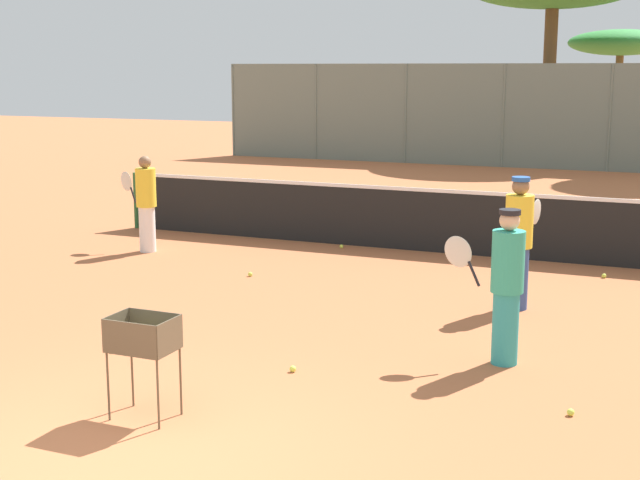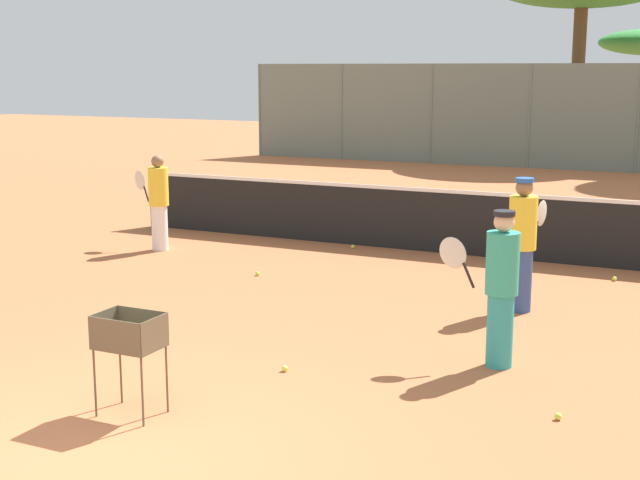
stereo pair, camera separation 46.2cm
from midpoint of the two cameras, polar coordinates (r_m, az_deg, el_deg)
The scene contains 14 objects.
ground_plane at distance 7.35m, azimuth -15.18°, elevation -13.82°, with size 80.00×80.00×0.00m, color #B7663D.
tennis_net at distance 14.91m, azimuth 6.18°, elevation 1.35°, with size 11.75×0.10×1.07m.
back_fence at distance 27.88m, azimuth 14.37°, elevation 7.65°, with size 22.07×0.08×3.17m.
tree_1 at distance 33.52m, azimuth 18.31°, elevation 11.84°, with size 3.61×3.61×4.36m.
player_white_outfit at distance 9.29m, azimuth 10.43°, elevation -2.83°, with size 0.89×0.34×1.63m.
player_red_cap at distance 11.47m, azimuth 11.48°, elevation -0.06°, with size 0.36×0.89×1.70m.
player_yellow_shirt at distance 15.14m, azimuth -11.94°, elevation 2.35°, with size 0.86×0.40×1.61m.
ball_cart at distance 7.98m, azimuth -12.95°, elevation -6.38°, with size 0.56×0.41×0.92m.
tennis_ball_0 at distance 8.27m, azimuth 14.19°, elevation -10.66°, with size 0.07×0.07×0.07m, color #D1E54C.
tennis_ball_1 at distance 13.22m, azimuth -5.49°, elevation -2.20°, with size 0.07×0.07×0.07m, color #D1E54C.
tennis_ball_2 at distance 10.01m, azimuth -14.31°, elevation -6.82°, with size 0.07×0.07×0.07m, color #D1E54C.
tennis_ball_3 at distance 9.12m, azimuth -3.22°, elevation -8.25°, with size 0.07×0.07×0.07m, color #D1E54C.
tennis_ball_5 at distance 13.65m, azimuth 16.80°, elevation -2.21°, with size 0.07×0.07×0.07m, color #D1E54C.
tennis_ball_6 at distance 15.21m, azimuth 0.52°, elevation -0.41°, with size 0.07×0.07×0.07m, color #D1E54C.
Camera 1 is at (4.02, -5.28, 3.03)m, focal length 50.00 mm.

